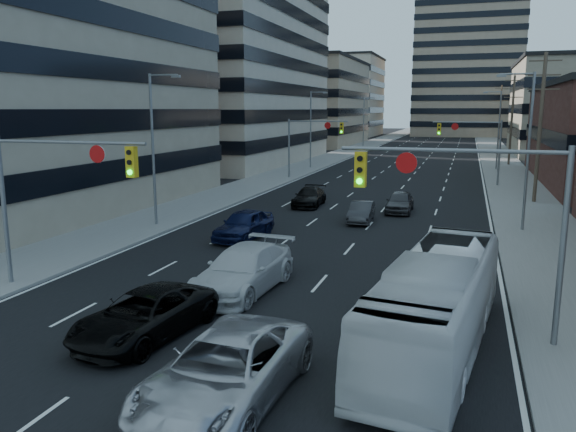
{
  "coord_description": "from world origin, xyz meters",
  "views": [
    {
      "loc": [
        7.25,
        -9.27,
        7.01
      ],
      "look_at": [
        -0.4,
        14.64,
        2.2
      ],
      "focal_mm": 35.0,
      "sensor_mm": 36.0,
      "label": 1
    }
  ],
  "objects_px": {
    "sedan_blue": "(244,225)",
    "white_van": "(243,270)",
    "black_pickup": "(145,315)",
    "silver_suv": "(226,370)",
    "transit_bus": "(437,304)"
  },
  "relations": [
    {
      "from": "white_van",
      "to": "black_pickup",
      "type": "bearing_deg",
      "value": -99.12
    },
    {
      "from": "transit_bus",
      "to": "sedan_blue",
      "type": "relative_size",
      "value": 2.19
    },
    {
      "from": "silver_suv",
      "to": "transit_bus",
      "type": "height_order",
      "value": "transit_bus"
    },
    {
      "from": "white_van",
      "to": "transit_bus",
      "type": "bearing_deg",
      "value": -20.35
    },
    {
      "from": "black_pickup",
      "to": "transit_bus",
      "type": "bearing_deg",
      "value": 19.08
    },
    {
      "from": "white_van",
      "to": "sedan_blue",
      "type": "relative_size",
      "value": 1.26
    },
    {
      "from": "black_pickup",
      "to": "transit_bus",
      "type": "distance_m",
      "value": 8.84
    },
    {
      "from": "silver_suv",
      "to": "transit_bus",
      "type": "distance_m",
      "value": 6.54
    },
    {
      "from": "sedan_blue",
      "to": "white_van",
      "type": "bearing_deg",
      "value": -63.32
    },
    {
      "from": "white_van",
      "to": "transit_bus",
      "type": "relative_size",
      "value": 0.57
    },
    {
      "from": "black_pickup",
      "to": "silver_suv",
      "type": "height_order",
      "value": "silver_suv"
    },
    {
      "from": "silver_suv",
      "to": "transit_bus",
      "type": "bearing_deg",
      "value": 47.07
    },
    {
      "from": "black_pickup",
      "to": "white_van",
      "type": "xyz_separation_m",
      "value": [
        1.21,
        5.11,
        0.13
      ]
    },
    {
      "from": "black_pickup",
      "to": "silver_suv",
      "type": "relative_size",
      "value": 0.87
    },
    {
      "from": "black_pickup",
      "to": "sedan_blue",
      "type": "bearing_deg",
      "value": 106.95
    }
  ]
}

